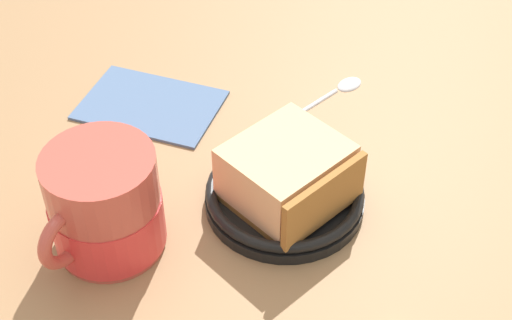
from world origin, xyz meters
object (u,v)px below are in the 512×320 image
cake_slice (289,178)px  folded_napkin (150,104)px  tea_mug (105,208)px  teaspoon (336,90)px  small_plate (285,199)px

cake_slice → folded_napkin: bearing=127.1°
tea_mug → teaspoon: tea_mug is taller
cake_slice → folded_napkin: cake_slice is taller
folded_napkin → small_plate: bearing=-52.9°
cake_slice → tea_mug: (-15.00, -2.23, 0.31)cm
teaspoon → folded_napkin: 19.00cm
folded_napkin → tea_mug: bearing=-100.2°
small_plate → teaspoon: 17.24cm
tea_mug → teaspoon: bearing=39.1°
small_plate → teaspoon: size_ratio=1.28×
cake_slice → teaspoon: cake_slice is taller
folded_napkin → cake_slice: bearing=-52.9°
tea_mug → folded_napkin: (3.20, 17.84, -3.80)cm
small_plate → teaspoon: small_plate is taller
cake_slice → folded_napkin: size_ratio=0.93×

